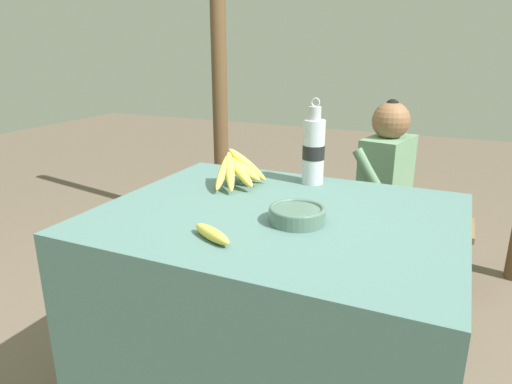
{
  "coord_description": "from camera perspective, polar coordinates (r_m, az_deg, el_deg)",
  "views": [
    {
      "loc": [
        0.52,
        -1.32,
        1.31
      ],
      "look_at": [
        -0.1,
        0.05,
        0.82
      ],
      "focal_mm": 32.0,
      "sensor_mm": 36.0,
      "label": 1
    }
  ],
  "objects": [
    {
      "name": "banana_bunch_ripe",
      "position": [
        1.78,
        -2.25,
        3.0
      ],
      "size": [
        0.18,
        0.3,
        0.15
      ],
      "color": "#4C381E",
      "rests_on": "market_counter"
    },
    {
      "name": "support_post_near",
      "position": [
        3.22,
        -4.71,
        18.22
      ],
      "size": [
        0.1,
        0.1,
        2.66
      ],
      "color": "brown",
      "rests_on": "ground_plane"
    },
    {
      "name": "wooden_bench",
      "position": [
        2.77,
        10.65,
        -3.31
      ],
      "size": [
        1.43,
        0.32,
        0.39
      ],
      "color": "brown",
      "rests_on": "ground_plane"
    },
    {
      "name": "loose_banana_front",
      "position": [
        1.29,
        -5.54,
        -5.23
      ],
      "size": [
        0.16,
        0.11,
        0.04
      ],
      "rotation": [
        0.0,
        0.0,
        -0.48
      ],
      "color": "#E0C64C",
      "rests_on": "market_counter"
    },
    {
      "name": "banana_bunch_green",
      "position": [
        2.83,
        3.74,
        0.09
      ],
      "size": [
        0.16,
        0.29,
        0.13
      ],
      "color": "#4C381E",
      "rests_on": "wooden_bench"
    },
    {
      "name": "seated_vendor",
      "position": [
        2.63,
        15.0,
        1.52
      ],
      "size": [
        0.45,
        0.42,
        1.04
      ],
      "rotation": [
        0.0,
        0.0,
        2.92
      ],
      "color": "#232328",
      "rests_on": "ground_plane"
    },
    {
      "name": "market_counter",
      "position": [
        1.69,
        2.63,
        -15.04
      ],
      "size": [
        1.17,
        0.94,
        0.78
      ],
      "color": "#4C706B",
      "rests_on": "ground_plane"
    },
    {
      "name": "water_bottle",
      "position": [
        1.8,
        7.33,
        5.2
      ],
      "size": [
        0.09,
        0.09,
        0.34
      ],
      "color": "silver",
      "rests_on": "market_counter"
    },
    {
      "name": "serving_bowl",
      "position": [
        1.42,
        5.16,
        -2.75
      ],
      "size": [
        0.18,
        0.18,
        0.05
      ],
      "color": "#4C6B5B",
      "rests_on": "market_counter"
    }
  ]
}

